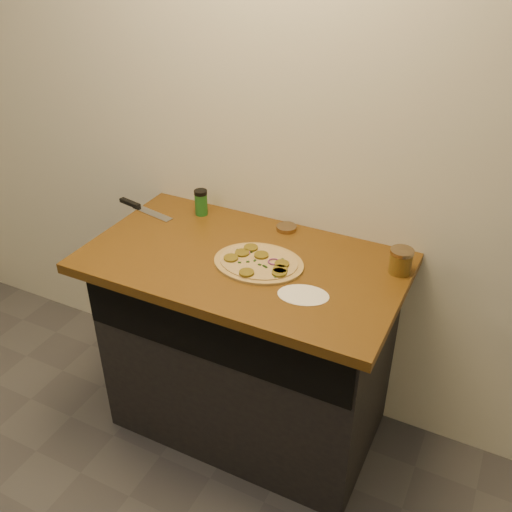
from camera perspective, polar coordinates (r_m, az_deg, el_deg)
The scene contains 8 objects.
cabinet at distance 2.44m, azimuth -0.77°, elevation -9.21°, with size 1.10×0.60×0.86m, color black.
countertop at distance 2.15m, azimuth -1.22°, elevation -0.60°, with size 1.20×0.70×0.04m, color brown.
pizza at distance 2.10m, azimuth 0.26°, elevation -0.64°, with size 0.35×0.35×0.02m.
chefs_knife at distance 2.54m, azimuth -11.48°, elevation 4.74°, with size 0.31×0.09×0.02m.
mason_jar_lid at distance 2.32m, azimuth 3.07°, elevation 2.83°, with size 0.08×0.08×0.02m, color #917654.
salsa_jar at distance 2.10m, azimuth 14.28°, elevation -0.48°, with size 0.08×0.08×0.09m.
spice_shaker at distance 2.43m, azimuth -5.51°, elevation 5.36°, with size 0.06×0.06×0.11m.
flour_spill at distance 1.95m, azimuth 4.75°, elevation -3.91°, with size 0.18×0.18×0.00m, color white.
Camera 1 is at (0.85, -0.19, 2.03)m, focal length 40.00 mm.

